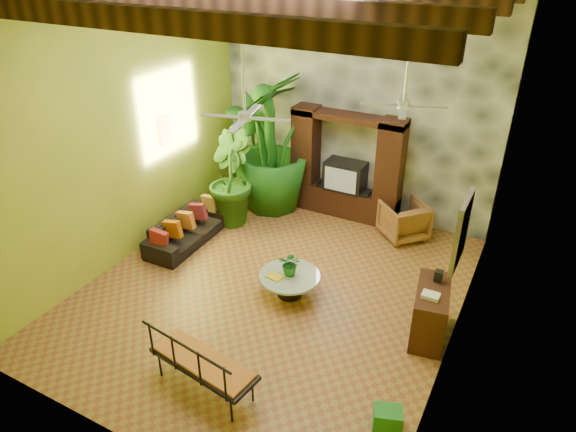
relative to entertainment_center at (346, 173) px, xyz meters
The scene contains 21 objects.
ground 3.28m from the entertainment_center, 90.00° to the right, with size 7.00×7.00×0.00m, color brown.
back_wall 1.58m from the entertainment_center, 90.00° to the left, with size 6.00×0.02×5.00m, color #8FAC27.
left_wall 4.60m from the entertainment_center, 133.73° to the right, with size 0.02×7.00×5.00m, color #8FAC27.
right_wall 4.60m from the entertainment_center, 46.27° to the right, with size 0.02×7.00×5.00m, color #8FAC27.
stone_accent_wall 1.56m from the entertainment_center, 90.00° to the left, with size 5.98×0.10×4.98m, color #3F4347.
entertainment_center is the anchor object (origin of this frame).
ceiling_fan_front 4.30m from the entertainment_center, 93.24° to the right, with size 1.28×1.28×1.86m.
ceiling_fan_back 3.50m from the entertainment_center, 50.43° to the right, with size 1.28×1.28×1.86m.
wall_art_mask 3.82m from the entertainment_center, 144.18° to the right, with size 0.06×0.32×0.55m, color gold.
wall_art_painting 4.95m from the entertainment_center, 51.61° to the right, with size 0.06×0.70×0.90m, color #285396.
sofa 3.52m from the entertainment_center, 131.72° to the right, with size 1.93×0.75×0.56m, color black.
wicker_armchair 1.60m from the entertainment_center, 14.17° to the right, with size 0.81×0.84×0.76m, color #945E35.
tall_plant_a 2.29m from the entertainment_center, behind, with size 1.25×0.85×2.38m, color #246A1B.
tall_plant_b 2.47m from the entertainment_center, 144.97° to the right, with size 1.10×0.89×2.00m, color #245516.
tall_plant_c 1.72m from the entertainment_center, 165.35° to the right, with size 1.68×1.68×3.01m, color #1A5716.
coffee_table 3.23m from the entertainment_center, 84.42° to the right, with size 1.03×1.03×0.40m.
centerpiece_plant 3.15m from the entertainment_center, 84.30° to the right, with size 0.38×0.33×0.42m, color #17571A.
yellow_tray 3.36m from the entertainment_center, 88.02° to the right, with size 0.27×0.19×0.03m, color yellow.
iron_bench 5.61m from the entertainment_center, 87.30° to the right, with size 1.61×0.78×0.57m.
side_console 4.06m from the entertainment_center, 48.83° to the right, with size 0.48×1.06×0.85m, color #391A12.
green_bin 5.70m from the entertainment_center, 61.98° to the right, with size 0.35×0.26×0.31m, color #1D6F23.
Camera 1 is at (3.60, -6.27, 5.45)m, focal length 32.00 mm.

